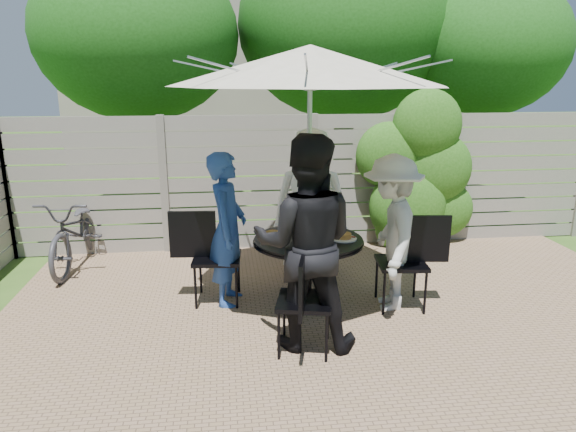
{
  "coord_description": "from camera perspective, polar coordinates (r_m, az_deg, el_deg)",
  "views": [
    {
      "loc": [
        -1.2,
        -3.82,
        2.31
      ],
      "look_at": [
        -0.56,
        1.29,
        0.92
      ],
      "focal_mm": 32.0,
      "sensor_mm": 36.0,
      "label": 1
    }
  ],
  "objects": [
    {
      "name": "backyard_envelope",
      "position": [
        14.17,
        -2.01,
        16.32
      ],
      "size": [
        60.0,
        60.0,
        5.0
      ],
      "color": "#31541A",
      "rests_on": "ground"
    },
    {
      "name": "patio_table",
      "position": [
        5.3,
        2.25,
        -4.78
      ],
      "size": [
        1.3,
        1.3,
        0.73
      ],
      "rotation": [
        0.0,
        0.0,
        -0.19
      ],
      "color": "black",
      "rests_on": "ground"
    },
    {
      "name": "umbrella",
      "position": [
        4.98,
        2.48,
        16.33
      ],
      "size": [
        3.16,
        3.16,
        2.61
      ],
      "rotation": [
        0.0,
        0.0,
        -0.19
      ],
      "color": "silver",
      "rests_on": "ground"
    },
    {
      "name": "chair_back",
      "position": [
        6.28,
        2.5,
        -3.78
      ],
      "size": [
        0.48,
        0.68,
        0.92
      ],
      "rotation": [
        0.0,
        0.0,
        4.63
      ],
      "color": "black",
      "rests_on": "ground"
    },
    {
      "name": "person_back",
      "position": [
        5.98,
        2.54,
        1.34
      ],
      "size": [
        0.96,
        0.72,
        1.77
      ],
      "primitive_type": "imported",
      "rotation": [
        0.0,
        0.0,
        6.09
      ],
      "color": "white",
      "rests_on": "ground"
    },
    {
      "name": "chair_left",
      "position": [
        5.48,
        -8.0,
        -6.54
      ],
      "size": [
        0.74,
        0.52,
        1.0
      ],
      "rotation": [
        0.0,
        0.0,
        6.2
      ],
      "color": "black",
      "rests_on": "ground"
    },
    {
      "name": "person_left",
      "position": [
        5.29,
        -6.74,
        -1.53
      ],
      "size": [
        0.49,
        0.65,
        1.61
      ],
      "primitive_type": "imported",
      "rotation": [
        0.0,
        0.0,
        7.66
      ],
      "color": "#214491",
      "rests_on": "ground"
    },
    {
      "name": "chair_front",
      "position": [
        4.49,
        1.81,
        -11.62
      ],
      "size": [
        0.55,
        0.73,
        0.95
      ],
      "rotation": [
        0.0,
        0.0,
        1.34
      ],
      "color": "black",
      "rests_on": "ground"
    },
    {
      "name": "person_front",
      "position": [
        4.37,
        1.96,
        -3.14
      ],
      "size": [
        1.04,
        0.88,
        1.88
      ],
      "primitive_type": "imported",
      "rotation": [
        0.0,
        0.0,
        2.95
      ],
      "color": "black",
      "rests_on": "ground"
    },
    {
      "name": "chair_right",
      "position": [
        5.43,
        12.55,
        -6.99
      ],
      "size": [
        0.74,
        0.53,
        0.99
      ],
      "rotation": [
        0.0,
        0.0,
        3.03
      ],
      "color": "black",
      "rests_on": "ground"
    },
    {
      "name": "person_right",
      "position": [
        5.25,
        11.38,
        -1.93
      ],
      "size": [
        0.78,
        1.13,
        1.59
      ],
      "primitive_type": "imported",
      "rotation": [
        0.0,
        0.0,
        4.52
      ],
      "color": "silver",
      "rests_on": "ground"
    },
    {
      "name": "plate_back",
      "position": [
        5.56,
        2.39,
        -1.16
      ],
      "size": [
        0.26,
        0.26,
        0.06
      ],
      "color": "white",
      "rests_on": "patio_table"
    },
    {
      "name": "plate_left",
      "position": [
        5.24,
        -1.66,
        -2.18
      ],
      "size": [
        0.26,
        0.26,
        0.06
      ],
      "color": "white",
      "rests_on": "patio_table"
    },
    {
      "name": "plate_front",
      "position": [
        4.88,
        2.14,
        -3.52
      ],
      "size": [
        0.26,
        0.26,
        0.06
      ],
      "color": "white",
      "rests_on": "patio_table"
    },
    {
      "name": "plate_right",
      "position": [
        5.22,
        6.23,
        -2.33
      ],
      "size": [
        0.26,
        0.26,
        0.06
      ],
      "color": "white",
      "rests_on": "patio_table"
    },
    {
      "name": "glass_back",
      "position": [
        5.46,
        1.27,
        -0.97
      ],
      "size": [
        0.07,
        0.07,
        0.14
      ],
      "primitive_type": "cylinder",
      "color": "silver",
      "rests_on": "patio_table"
    },
    {
      "name": "glass_left",
      "position": [
        5.12,
        -0.66,
        -2.07
      ],
      "size": [
        0.07,
        0.07,
        0.14
      ],
      "primitive_type": "cylinder",
      "color": "silver",
      "rests_on": "patio_table"
    },
    {
      "name": "glass_front",
      "position": [
        4.95,
        3.4,
        -2.68
      ],
      "size": [
        0.07,
        0.07,
        0.14
      ],
      "primitive_type": "cylinder",
      "color": "silver",
      "rests_on": "patio_table"
    },
    {
      "name": "glass_right",
      "position": [
        5.3,
        5.12,
        -1.51
      ],
      "size": [
        0.07,
        0.07,
        0.14
      ],
      "primitive_type": "cylinder",
      "color": "silver",
      "rests_on": "patio_table"
    },
    {
      "name": "syrup_jug",
      "position": [
        5.25,
        1.65,
        -1.51
      ],
      "size": [
        0.09,
        0.09,
        0.16
      ],
      "primitive_type": "cylinder",
      "color": "#59280C",
      "rests_on": "patio_table"
    },
    {
      "name": "coffee_cup",
      "position": [
        5.42,
        3.41,
        -1.23
      ],
      "size": [
        0.08,
        0.08,
        0.12
      ],
      "primitive_type": "cylinder",
      "color": "#C6B293",
      "rests_on": "patio_table"
    },
    {
      "name": "bicycle",
      "position": [
        6.93,
        -22.31,
        -1.55
      ],
      "size": [
        0.74,
        1.78,
        0.91
      ],
      "primitive_type": "imported",
      "rotation": [
        0.0,
        0.0,
        -0.08
      ],
      "color": "#333338",
      "rests_on": "ground"
    }
  ]
}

